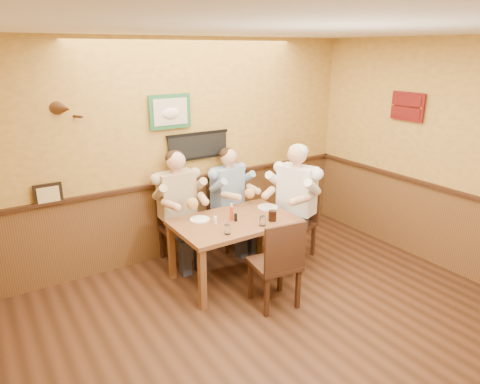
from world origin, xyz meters
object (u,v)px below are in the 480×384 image
at_px(dining_table, 234,227).
at_px(cola_tumbler, 272,216).
at_px(chair_back_left, 178,227).
at_px(diner_tan_shirt, 177,213).
at_px(hot_sauce_bottle, 232,213).
at_px(chair_right_end, 295,223).
at_px(salt_shaker, 215,220).
at_px(water_glass_left, 227,229).
at_px(pepper_shaker, 236,217).
at_px(diner_blue_polo, 228,204).
at_px(chair_near_side, 274,261).
at_px(water_glass_mid, 263,221).
at_px(chair_back_right, 228,216).
at_px(diner_white_elder, 296,208).

bearing_deg(dining_table, cola_tumbler, -35.84).
height_order(chair_back_left, diner_tan_shirt, diner_tan_shirt).
height_order(chair_back_left, cola_tumbler, chair_back_left).
distance_m(dining_table, hot_sauce_bottle, 0.19).
distance_m(chair_back_left, chair_right_end, 1.53).
xyz_separation_m(diner_tan_shirt, salt_shaker, (0.13, -0.76, 0.13)).
distance_m(water_glass_left, cola_tumbler, 0.63).
xyz_separation_m(cola_tumbler, pepper_shaker, (-0.37, 0.22, -0.02)).
distance_m(diner_blue_polo, cola_tumbler, 1.07).
relative_size(chair_near_side, water_glass_mid, 8.98).
xyz_separation_m(chair_back_right, hot_sauce_bottle, (-0.41, -0.77, 0.40)).
relative_size(chair_back_left, chair_back_right, 1.05).
xyz_separation_m(chair_right_end, hot_sauce_bottle, (-0.99, -0.01, 0.36)).
relative_size(chair_right_end, cola_tumbler, 7.76).
xyz_separation_m(dining_table, diner_blue_polo, (0.39, 0.79, -0.02)).
distance_m(diner_tan_shirt, pepper_shaker, 0.90).
bearing_deg(chair_right_end, chair_back_left, -139.66).
xyz_separation_m(chair_back_right, chair_near_side, (-0.33, -1.50, 0.06)).
distance_m(chair_back_right, salt_shaker, 1.06).
height_order(diner_tan_shirt, salt_shaker, diner_tan_shirt).
xyz_separation_m(water_glass_left, cola_tumbler, (0.63, 0.04, 0.01)).
bearing_deg(chair_right_end, salt_shaker, -109.97).
distance_m(diner_white_elder, pepper_shaker, 0.98).
distance_m(dining_table, chair_right_end, 0.98).
bearing_deg(diner_tan_shirt, chair_back_right, 1.68).
relative_size(diner_blue_polo, salt_shaker, 14.10).
height_order(chair_right_end, diner_white_elder, diner_white_elder).
distance_m(hot_sauce_bottle, salt_shaker, 0.22).
xyz_separation_m(chair_near_side, diner_tan_shirt, (-0.43, 1.48, 0.16)).
bearing_deg(hot_sauce_bottle, water_glass_mid, -58.23).
relative_size(diner_tan_shirt, diner_blue_polo, 1.05).
height_order(dining_table, diner_white_elder, diner_white_elder).
height_order(chair_right_end, diner_blue_polo, diner_blue_polo).
height_order(water_glass_mid, hot_sauce_bottle, hot_sauce_bottle).
bearing_deg(dining_table, diner_white_elder, 1.69).
bearing_deg(chair_right_end, water_glass_mid, -86.72).
xyz_separation_m(chair_back_left, cola_tumbler, (0.73, -1.04, 0.35)).
bearing_deg(diner_white_elder, chair_right_end, 0.00).
height_order(chair_back_left, water_glass_left, chair_back_left).
height_order(diner_blue_polo, water_glass_mid, diner_blue_polo).
bearing_deg(cola_tumbler, chair_back_left, 125.19).
bearing_deg(chair_right_end, diner_tan_shirt, -139.66).
bearing_deg(chair_back_left, chair_back_right, 1.68).
height_order(chair_near_side, cola_tumbler, chair_near_side).
bearing_deg(diner_blue_polo, dining_table, -126.59).
height_order(diner_blue_polo, salt_shaker, diner_blue_polo).
xyz_separation_m(chair_back_left, diner_white_elder, (1.34, -0.75, 0.23)).
xyz_separation_m(chair_near_side, diner_white_elder, (0.91, 0.74, 0.18)).
relative_size(diner_tan_shirt, water_glass_left, 12.60).
distance_m(diner_blue_polo, water_glass_mid, 1.14).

